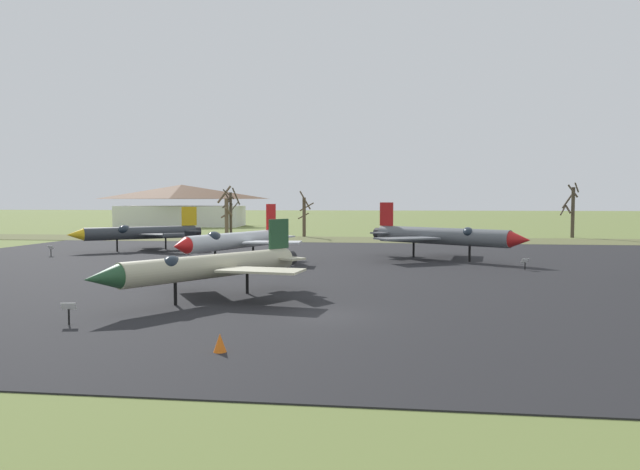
{
  "coord_description": "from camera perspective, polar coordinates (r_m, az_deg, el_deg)",
  "views": [
    {
      "loc": [
        3.06,
        -26.02,
        5.27
      ],
      "look_at": [
        -2.28,
        16.63,
        2.74
      ],
      "focal_mm": 32.54,
      "sensor_mm": 36.0,
      "label": 1
    }
  ],
  "objects": [
    {
      "name": "ground_plane",
      "position": [
        26.72,
        0.43,
        -8.01
      ],
      "size": [
        600.0,
        600.0,
        0.0
      ],
      "primitive_type": "plane",
      "color": "olive"
    },
    {
      "name": "asphalt_apron",
      "position": [
        43.79,
        3.09,
        -3.52
      ],
      "size": [
        80.29,
        57.84,
        0.05
      ],
      "primitive_type": "cube",
      "color": "black",
      "rests_on": "ground"
    },
    {
      "name": "grass_verge_strip",
      "position": [
        78.53,
        4.89,
        -0.48
      ],
      "size": [
        140.29,
        12.0,
        0.06
      ],
      "primitive_type": "cube",
      "color": "brown",
      "rests_on": "ground"
    },
    {
      "name": "jet_fighter_front_left",
      "position": [
        31.13,
        -10.96,
        -3.02
      ],
      "size": [
        9.5,
        11.8,
        4.2
      ],
      "color": "#B7B293",
      "rests_on": "ground"
    },
    {
      "name": "info_placard_front_left",
      "position": [
        26.85,
        -23.48,
        -6.87
      ],
      "size": [
        0.64,
        0.3,
        0.99
      ],
      "color": "black",
      "rests_on": "ground"
    },
    {
      "name": "jet_fighter_front_right",
      "position": [
        52.63,
        12.02,
        -0.08
      ],
      "size": [
        13.44,
        11.63,
        5.14
      ],
      "color": "#565B60",
      "rests_on": "ground"
    },
    {
      "name": "info_placard_front_right",
      "position": [
        46.63,
        19.52,
        -2.6
      ],
      "size": [
        0.59,
        0.37,
        0.92
      ],
      "color": "black",
      "rests_on": "ground"
    },
    {
      "name": "jet_fighter_rear_left",
      "position": [
        64.05,
        -17.28,
        0.24
      ],
      "size": [
        12.02,
        10.97,
        4.64
      ],
      "color": "#33383D",
      "rests_on": "ground"
    },
    {
      "name": "info_placard_rear_left",
      "position": [
        60.79,
        -24.95,
        -1.3
      ],
      "size": [
        0.64,
        0.42,
        1.02
      ],
      "color": "black",
      "rests_on": "ground"
    },
    {
      "name": "jet_fighter_rear_right",
      "position": [
        48.65,
        -8.53,
        -0.51
      ],
      "size": [
        10.45,
        13.46,
        5.0
      ],
      "color": "silver",
      "rests_on": "ground"
    },
    {
      "name": "info_placard_rear_right",
      "position": [
        43.56,
        -13.89,
        -2.96
      ],
      "size": [
        0.63,
        0.34,
        0.85
      ],
      "color": "black",
      "rests_on": "ground"
    },
    {
      "name": "bare_tree_far_left",
      "position": [
        91.38,
        -9.19,
        2.11
      ],
      "size": [
        2.65,
        2.65,
        7.71
      ],
      "color": "brown",
      "rests_on": "ground"
    },
    {
      "name": "bare_tree_left_of_center",
      "position": [
        91.66,
        -8.75,
        2.49
      ],
      "size": [
        2.79,
        2.78,
        7.33
      ],
      "color": "#42382D",
      "rests_on": "ground"
    },
    {
      "name": "bare_tree_center",
      "position": [
        84.89,
        -1.55,
        1.93
      ],
      "size": [
        2.37,
        2.48,
        6.74
      ],
      "color": "brown",
      "rests_on": "ground"
    },
    {
      "name": "bare_tree_right_of_center",
      "position": [
        91.09,
        23.52,
        2.32
      ],
      "size": [
        2.76,
        2.89,
        7.92
      ],
      "color": "#42382D",
      "rests_on": "ground"
    },
    {
      "name": "visitor_building",
      "position": [
        124.93,
        -13.44,
        2.84
      ],
      "size": [
        27.17,
        14.53,
        8.69
      ],
      "color": "silver",
      "rests_on": "ground"
    },
    {
      "name": "traffic_cone",
      "position": [
        20.65,
        -9.81,
        -10.46
      ],
      "size": [
        0.49,
        0.49,
        0.7
      ],
      "primitive_type": "cone",
      "color": "orange",
      "rests_on": "ground"
    }
  ]
}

